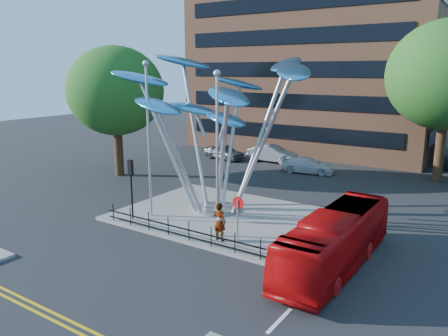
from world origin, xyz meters
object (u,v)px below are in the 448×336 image
Objects in this scene: tree_left at (116,91)px; street_lamp_right at (217,140)px; parked_car_right at (308,165)px; traffic_light_island at (131,177)px; street_lamp_left at (148,127)px; parked_car_left at (224,152)px; red_bus at (336,240)px; leaf_sculpture at (216,98)px; no_entry_sign_island at (238,213)px; tree_right at (448,75)px; pedestrian at (220,222)px; parked_car_mid at (272,154)px.

tree_left is 16.19m from street_lamp_right.
traffic_light_island is at bearing 159.36° from parked_car_right.
street_lamp_left is 18.33m from parked_car_left.
red_bus is at bearing -162.19° from parked_car_right.
leaf_sculpture reaches higher than no_entry_sign_island.
traffic_light_island is at bearing -123.69° from tree_right.
tree_left is 5.33× the size of pedestrian.
tree_left is at bearing -25.00° from pedestrian.
pedestrian is (-1.09, 0.07, -0.70)m from no_entry_sign_island.
parked_car_left is at bearing -174.41° from tree_right.
street_lamp_left is 6.93m from pedestrian.
parked_car_mid is (-6.50, 18.60, -4.32)m from street_lamp_right.
tree_right is 4.94× the size of no_entry_sign_island.
parked_car_mid is (-1.00, 19.10, -1.84)m from traffic_light_island.
parked_car_left is (-11.41, 17.61, -0.38)m from pedestrian.
parked_car_right is at bearing -116.95° from parked_car_mid.
parked_car_mid reaches higher than parked_car_right.
traffic_light_island is at bearing -176.06° from red_bus.
pedestrian is 20.24m from parked_car_mid.
parked_car_mid is (-1.50, 18.10, -4.58)m from street_lamp_left.
tree_right reaches higher than pedestrian.
leaf_sculpture is at bearing 52.60° from street_lamp_left.
parked_car_left is at bearing 75.28° from parked_car_right.
red_bus reaches higher than pedestrian.
street_lamp_left is 11.84m from red_bus.
no_entry_sign_island is (16.00, -7.48, -4.98)m from tree_left.
no_entry_sign_island reaches higher than parked_car_mid.
parked_car_mid is 5.07m from parked_car_right.
parked_car_right is (-9.50, -2.74, -7.40)m from tree_right.
street_lamp_right is 1.89× the size of parked_car_right.
tree_right is at bearing -87.85° from parked_car_mid.
no_entry_sign_island is at bearing -8.61° from street_lamp_left.
parked_car_mid is at bearing 109.25° from street_lamp_right.
street_lamp_right is 0.92× the size of red_bus.
no_entry_sign_island is 0.27× the size of red_bus.
tree_right reaches higher than tree_left.
traffic_light_island is 6.10m from pedestrian.
tree_right is 20.11m from red_bus.
no_entry_sign_island is (7.00, 0.02, -0.80)m from traffic_light_island.
red_bus is (8.67, -3.56, -5.62)m from leaf_sculpture.
street_lamp_left is at bearing -34.38° from tree_left.
leaf_sculpture reaches higher than red_bus.
traffic_light_island is (-5.50, -0.50, -2.48)m from street_lamp_right.
street_lamp_right reaches higher than no_entry_sign_island.
traffic_light_island reaches higher than pedestrian.
leaf_sculpture is 2.69× the size of parked_car_mid.
street_lamp_left reaches higher than street_lamp_right.
street_lamp_right is at bearing 5.19° from traffic_light_island.
tree_right is 12.35m from parked_car_right.
red_bus is 24.16m from parked_car_left.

